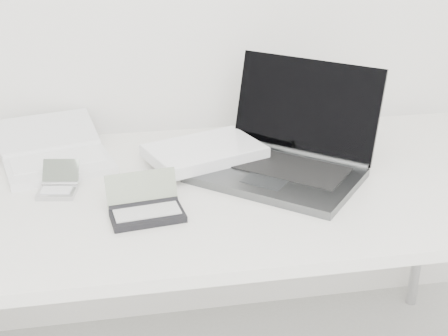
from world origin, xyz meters
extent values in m
cube|color=white|center=(0.00, 1.55, 0.71)|extent=(1.60, 0.80, 0.03)
cylinder|color=silver|center=(0.75, 1.90, 0.35)|extent=(0.04, 0.04, 0.70)
cube|color=#4F5154|center=(0.11, 1.55, 0.74)|extent=(0.49, 0.47, 0.02)
cube|color=black|center=(0.14, 1.58, 0.75)|extent=(0.35, 0.33, 0.00)
cube|color=black|center=(0.23, 1.68, 0.88)|extent=(0.36, 0.32, 0.25)
cylinder|color=#4F5154|center=(0.20, 1.65, 0.75)|extent=(0.32, 0.27, 0.02)
cube|color=#3B3E41|center=(0.07, 1.50, 0.75)|extent=(0.13, 0.12, 0.00)
cube|color=silver|center=(-0.05, 1.68, 0.77)|extent=(0.35, 0.29, 0.03)
cube|color=white|center=(-0.05, 1.68, 0.78)|extent=(0.34, 0.28, 0.00)
cube|color=white|center=(-0.44, 1.71, 0.74)|extent=(0.31, 0.25, 0.02)
cube|color=white|center=(-0.44, 1.73, 0.75)|extent=(0.26, 0.17, 0.00)
cube|color=silver|center=(-0.48, 1.88, 0.77)|extent=(0.31, 0.23, 0.06)
cylinder|color=white|center=(-0.46, 1.80, 0.75)|extent=(0.27, 0.09, 0.02)
cube|color=silver|center=(-0.44, 1.56, 0.74)|extent=(0.10, 0.08, 0.01)
cube|color=silver|center=(-0.44, 1.56, 0.74)|extent=(0.08, 0.05, 0.00)
cube|color=gray|center=(-0.43, 1.61, 0.77)|extent=(0.10, 0.06, 0.05)
cylinder|color=silver|center=(-0.43, 1.59, 0.74)|extent=(0.09, 0.03, 0.01)
cube|color=black|center=(-0.23, 1.39, 0.74)|extent=(0.17, 0.11, 0.02)
cube|color=#ACACAC|center=(-0.23, 1.40, 0.75)|extent=(0.15, 0.08, 0.00)
cube|color=gray|center=(-0.24, 1.45, 0.78)|extent=(0.17, 0.06, 0.07)
cylinder|color=black|center=(-0.23, 1.44, 0.75)|extent=(0.16, 0.04, 0.02)
camera|label=1|loc=(-0.28, 0.14, 1.42)|focal=50.00mm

